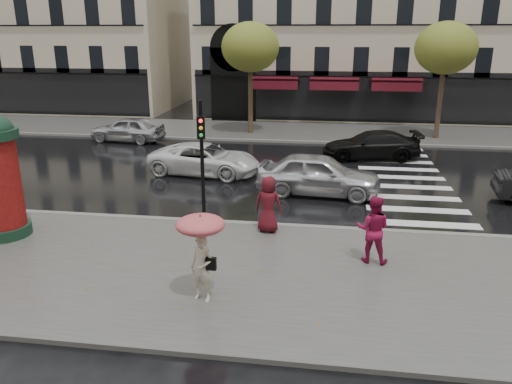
% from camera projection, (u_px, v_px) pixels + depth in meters
% --- Properties ---
extents(ground, '(160.00, 160.00, 0.00)m').
position_uv_depth(ground, '(222.00, 266.00, 13.56)').
color(ground, black).
rests_on(ground, ground).
extents(near_sidewalk, '(90.00, 7.00, 0.12)m').
position_uv_depth(near_sidewalk, '(218.00, 273.00, 13.07)').
color(near_sidewalk, '#474744').
rests_on(near_sidewalk, ground).
extents(far_sidewalk, '(90.00, 6.00, 0.12)m').
position_uv_depth(far_sidewalk, '(284.00, 131.00, 31.43)').
color(far_sidewalk, '#474744').
rests_on(far_sidewalk, ground).
extents(near_kerb, '(90.00, 0.25, 0.14)m').
position_uv_depth(near_kerb, '(241.00, 224.00, 16.36)').
color(near_kerb, slate).
rests_on(near_kerb, ground).
extents(far_kerb, '(90.00, 0.25, 0.14)m').
position_uv_depth(far_kerb, '(280.00, 141.00, 28.60)').
color(far_kerb, slate).
rests_on(far_kerb, ground).
extents(zebra_crossing, '(3.60, 11.75, 0.01)m').
position_uv_depth(zebra_crossing, '(402.00, 177.00, 21.78)').
color(zebra_crossing, silver).
rests_on(zebra_crossing, ground).
extents(tree_far_left, '(3.40, 3.40, 6.64)m').
position_uv_depth(tree_far_left, '(250.00, 48.00, 29.18)').
color(tree_far_left, '#38281C').
rests_on(tree_far_left, ground).
extents(tree_far_right, '(3.40, 3.40, 6.64)m').
position_uv_depth(tree_far_right, '(446.00, 48.00, 27.69)').
color(tree_far_right, '#38281C').
rests_on(tree_far_right, ground).
extents(woman_umbrella, '(1.11, 1.11, 2.14)m').
position_uv_depth(woman_umbrella, '(201.00, 244.00, 11.23)').
color(woman_umbrella, beige).
rests_on(woman_umbrella, near_sidewalk).
extents(woman_red, '(1.01, 0.84, 1.86)m').
position_uv_depth(woman_red, '(373.00, 229.00, 13.32)').
color(woman_red, maroon).
rests_on(woman_red, near_sidewalk).
extents(man_burgundy, '(0.96, 0.72, 1.78)m').
position_uv_depth(man_burgundy, '(268.00, 204.00, 15.37)').
color(man_burgundy, '#531018').
rests_on(man_burgundy, near_sidewalk).
extents(traffic_light, '(0.28, 0.39, 3.98)m').
position_uv_depth(traffic_light, '(202.00, 151.00, 15.50)').
color(traffic_light, black).
rests_on(traffic_light, near_sidewalk).
extents(car_silver, '(4.90, 2.34, 1.62)m').
position_uv_depth(car_silver, '(319.00, 174.00, 19.32)').
color(car_silver, silver).
rests_on(car_silver, ground).
extents(car_white, '(5.15, 2.89, 1.36)m').
position_uv_depth(car_white, '(205.00, 159.00, 22.12)').
color(car_white, white).
rests_on(car_white, ground).
extents(car_black, '(4.94, 2.46, 1.38)m').
position_uv_depth(car_black, '(371.00, 145.00, 24.77)').
color(car_black, black).
rests_on(car_black, ground).
extents(car_far_silver, '(4.36, 2.07, 1.44)m').
position_uv_depth(car_far_silver, '(128.00, 129.00, 28.64)').
color(car_far_silver, '#B2B2B7').
rests_on(car_far_silver, ground).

